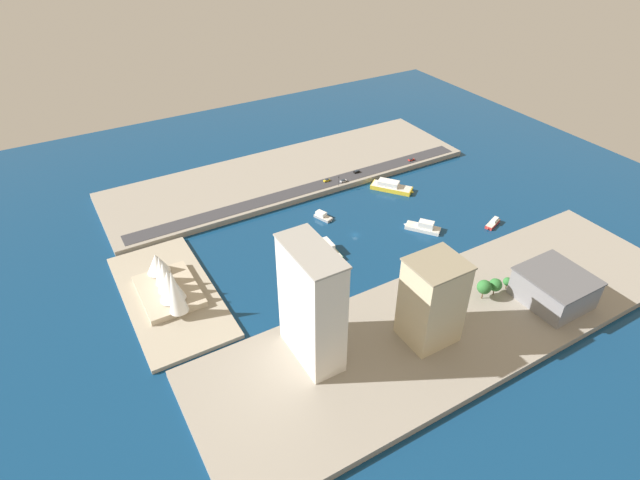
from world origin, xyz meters
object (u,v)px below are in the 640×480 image
at_px(tugboat_red, 493,223).
at_px(pickup_red, 411,160).
at_px(office_block_beige, 432,301).
at_px(ferry_yellow_fast, 391,187).
at_px(hotel_broad_white, 312,305).
at_px(taxi_yellow_cab, 327,180).
at_px(sedan_silver, 343,181).
at_px(warehouse_low_gray, 554,288).
at_px(opera_landmark, 167,282).
at_px(ferry_white_commuter, 424,227).
at_px(traffic_light_waterfront, 339,180).
at_px(yacht_sleek_gray, 323,216).
at_px(suv_black, 357,171).
at_px(ferry_green_doubledeck, 327,249).

height_order(tugboat_red, pickup_red, pickup_red).
distance_m(office_block_beige, pickup_red, 166.82).
distance_m(ferry_yellow_fast, tugboat_red, 67.46).
relative_size(hotel_broad_white, taxi_yellow_cab, 11.75).
bearing_deg(sedan_silver, pickup_red, -87.86).
relative_size(warehouse_low_gray, opera_landmark, 0.69).
bearing_deg(hotel_broad_white, ferry_white_commuter, -63.28).
relative_size(warehouse_low_gray, sedan_silver, 6.77).
xyz_separation_m(tugboat_red, office_block_beige, (-50.88, 91.45, 21.70)).
xyz_separation_m(traffic_light_waterfront, opera_landmark, (-47.38, 122.92, 2.43)).
relative_size(hotel_broad_white, traffic_light_waterfront, 8.07).
xyz_separation_m(yacht_sleek_gray, office_block_beige, (-106.05, 10.89, 21.46)).
height_order(yacht_sleek_gray, hotel_broad_white, hotel_broad_white).
bearing_deg(warehouse_low_gray, suv_black, 3.19).
bearing_deg(yacht_sleek_gray, office_block_beige, 174.14).
xyz_separation_m(ferry_white_commuter, taxi_yellow_cab, (70.82, 21.30, 2.17)).
bearing_deg(hotel_broad_white, ferry_yellow_fast, -49.18).
bearing_deg(suv_black, sedan_silver, 113.53).
bearing_deg(taxi_yellow_cab, ferry_yellow_fast, -126.96).
bearing_deg(warehouse_low_gray, office_block_beige, 79.95).
xyz_separation_m(hotel_broad_white, taxi_yellow_cab, (121.55, -79.46, -25.39)).
height_order(sedan_silver, taxi_yellow_cab, sedan_silver).
relative_size(ferry_green_doubledeck, warehouse_low_gray, 0.67).
height_order(tugboat_red, traffic_light_waterfront, traffic_light_waterfront).
xyz_separation_m(warehouse_low_gray, sedan_silver, (143.00, 22.64, -6.49)).
xyz_separation_m(warehouse_low_gray, opera_landmark, (93.25, 150.58, -0.63)).
xyz_separation_m(suv_black, traffic_light_waterfront, (-8.61, 19.35, 3.38)).
distance_m(office_block_beige, traffic_light_waterfront, 135.16).
bearing_deg(yacht_sleek_gray, hotel_broad_white, 147.29).
xyz_separation_m(warehouse_low_gray, traffic_light_waterfront, (140.63, 27.66, -3.06)).
relative_size(warehouse_low_gray, traffic_light_waterfront, 4.57).
height_order(ferry_green_doubledeck, sedan_silver, ferry_green_doubledeck).
distance_m(yacht_sleek_gray, ferry_white_commuter, 58.20).
bearing_deg(yacht_sleek_gray, taxi_yellow_cab, -34.48).
distance_m(tugboat_red, warehouse_low_gray, 68.66).
relative_size(sedan_silver, opera_landmark, 0.10).
height_order(yacht_sleek_gray, traffic_light_waterfront, traffic_light_waterfront).
bearing_deg(warehouse_low_gray, ferry_green_doubledeck, 38.05).
bearing_deg(ferry_green_doubledeck, office_block_beige, -176.85).
height_order(office_block_beige, sedan_silver, office_block_beige).
xyz_separation_m(tugboat_red, sedan_silver, (80.79, 50.10, 3.00)).
height_order(ferry_green_doubledeck, hotel_broad_white, hotel_broad_white).
relative_size(suv_black, opera_landmark, 0.10).
height_order(ferry_green_doubledeck, yacht_sleek_gray, ferry_green_doubledeck).
xyz_separation_m(warehouse_low_gray, hotel_broad_white, (27.50, 110.81, 18.87)).
distance_m(sedan_silver, opera_landmark, 137.40).
relative_size(tugboat_red, traffic_light_waterfront, 2.07).
relative_size(office_block_beige, pickup_red, 8.67).
distance_m(warehouse_low_gray, taxi_yellow_cab, 152.45).
height_order(yacht_sleek_gray, warehouse_low_gray, warehouse_low_gray).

